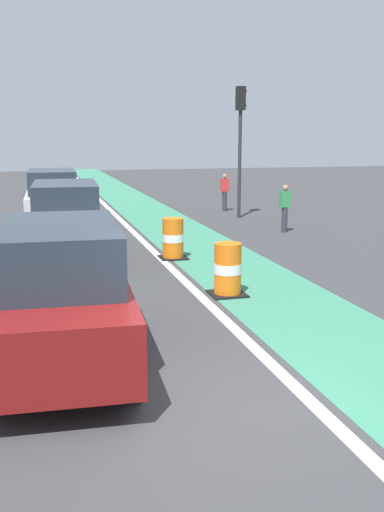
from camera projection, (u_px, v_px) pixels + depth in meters
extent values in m
plane|color=#38383A|center=(239.00, 406.00, 7.21)|extent=(100.00, 100.00, 0.00)
cube|color=#387F60|center=(186.00, 237.00, 19.17)|extent=(2.50, 80.00, 0.01)
cube|color=silver|center=(140.00, 239.00, 18.80)|extent=(0.20, 80.00, 0.01)
cube|color=maroon|center=(62.00, 309.00, 8.48)|extent=(2.07, 4.69, 0.90)
cube|color=#232D38|center=(60.00, 252.00, 8.31)|extent=(1.76, 2.93, 0.80)
cylinder|color=black|center=(14.00, 314.00, 9.77)|extent=(0.31, 0.69, 0.68)
cylinder|color=black|center=(113.00, 308.00, 10.11)|extent=(0.31, 0.69, 0.68)
cylinder|color=black|center=(130.00, 372.00, 7.38)|extent=(0.31, 0.69, 0.68)
cube|color=#9EA0A5|center=(67.00, 230.00, 15.57)|extent=(2.08, 4.69, 0.90)
cube|color=#232D38|center=(65.00, 198.00, 15.40)|extent=(1.77, 2.93, 0.80)
cylinder|color=black|center=(38.00, 239.00, 16.86)|extent=(0.32, 0.69, 0.68)
cylinder|color=black|center=(96.00, 237.00, 17.19)|extent=(0.32, 0.69, 0.68)
cylinder|color=black|center=(33.00, 259.00, 14.13)|extent=(0.32, 0.69, 0.68)
cylinder|color=black|center=(102.00, 256.00, 14.46)|extent=(0.32, 0.69, 0.68)
cube|color=silver|center=(53.00, 205.00, 21.09)|extent=(1.96, 4.64, 0.90)
cube|color=#232D38|center=(52.00, 181.00, 20.92)|extent=(1.69, 2.89, 0.80)
cylinder|color=black|center=(31.00, 213.00, 22.35)|extent=(0.30, 0.69, 0.68)
cylinder|color=black|center=(75.00, 212.00, 22.73)|extent=(0.30, 0.69, 0.68)
cylinder|color=black|center=(29.00, 224.00, 19.64)|extent=(0.30, 0.69, 0.68)
cylinder|color=black|center=(79.00, 222.00, 20.01)|extent=(0.30, 0.69, 0.68)
cylinder|color=orange|center=(228.00, 283.00, 12.18)|extent=(0.56, 0.56, 0.42)
cylinder|color=white|center=(228.00, 268.00, 12.11)|extent=(0.57, 0.57, 0.21)
cylinder|color=orange|center=(228.00, 253.00, 12.05)|extent=(0.56, 0.56, 0.42)
cube|color=black|center=(227.00, 294.00, 12.22)|extent=(0.73, 0.73, 0.04)
cylinder|color=orange|center=(173.00, 249.00, 15.78)|extent=(0.56, 0.56, 0.42)
cylinder|color=white|center=(173.00, 238.00, 15.72)|extent=(0.57, 0.57, 0.21)
cylinder|color=orange|center=(173.00, 226.00, 15.65)|extent=(0.56, 0.56, 0.42)
cube|color=black|center=(173.00, 258.00, 15.83)|extent=(0.73, 0.73, 0.04)
cylinder|color=#2D2D2D|center=(240.00, 165.00, 23.24)|extent=(0.14, 0.14, 4.20)
cube|color=black|center=(241.00, 98.00, 22.72)|extent=(0.32, 0.32, 0.90)
sphere|color=red|center=(245.00, 91.00, 22.71)|extent=(0.16, 0.16, 0.16)
sphere|color=green|center=(245.00, 105.00, 22.82)|extent=(0.16, 0.16, 0.16)
cylinder|color=#33333D|center=(284.00, 220.00, 20.02)|extent=(0.20, 0.20, 0.86)
cube|color=#338C4C|center=(285.00, 199.00, 19.88)|extent=(0.34, 0.20, 0.54)
sphere|color=#9E7051|center=(285.00, 188.00, 19.80)|extent=(0.20, 0.20, 0.20)
cylinder|color=#33333D|center=(225.00, 201.00, 25.61)|extent=(0.20, 0.20, 0.86)
cube|color=red|center=(225.00, 185.00, 25.47)|extent=(0.34, 0.20, 0.54)
sphere|color=#9E7051|center=(225.00, 176.00, 25.39)|extent=(0.20, 0.20, 0.20)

